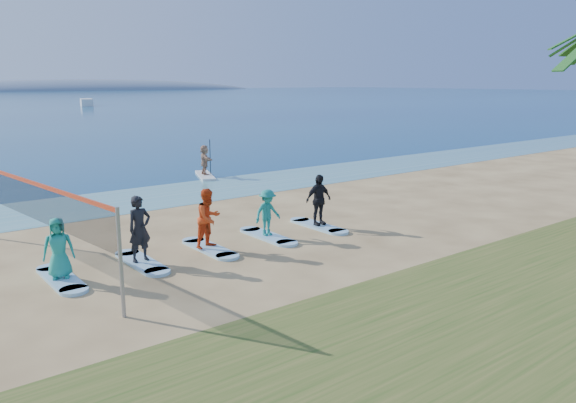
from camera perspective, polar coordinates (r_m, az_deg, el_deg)
ground at (r=17.18m, az=1.26°, el=-5.17°), size 600.00×600.00×0.00m
shallow_water at (r=25.93m, az=-13.55°, el=0.47°), size 600.00×600.00×0.00m
island_ridge at (r=330.02m, az=-19.62°, el=10.63°), size 220.00×56.00×18.00m
volleyball_net at (r=16.61m, az=-24.17°, el=-0.08°), size 1.16×9.03×2.50m
paddleboard at (r=30.92m, az=-8.42°, el=2.63°), size 1.74×3.05×0.12m
paddleboarder at (r=30.79m, az=-8.47°, el=4.21°), size 0.80×1.55×1.60m
boat_offshore_b at (r=124.16m, az=-19.76°, el=9.13°), size 3.91×7.05×1.43m
surfboard_0 at (r=15.96m, az=-22.05°, el=-7.30°), size 0.70×2.20×0.09m
student_0 at (r=15.71m, az=-22.29°, el=-4.39°), size 0.90×0.72×1.60m
surfboard_1 at (r=16.64m, az=-14.66°, el=-6.00°), size 0.70×2.20×0.09m
student_1 at (r=16.37m, az=-14.84°, el=-2.70°), size 0.74×0.54×1.90m
surfboard_2 at (r=17.58m, az=-7.98°, el=-4.74°), size 0.70×2.20×0.09m
student_2 at (r=17.32m, az=-8.07°, el=-1.69°), size 1.04×0.90×1.84m
surfboard_3 at (r=18.73m, az=-2.07°, el=-3.56°), size 0.70×2.20×0.09m
student_3 at (r=18.53m, az=-2.09°, el=-1.13°), size 1.03×0.63×1.54m
surfboard_4 at (r=20.07m, az=3.09°, el=-2.49°), size 0.70×2.20×0.09m
student_4 at (r=19.85m, az=3.12°, el=0.17°), size 1.08×0.49×1.81m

